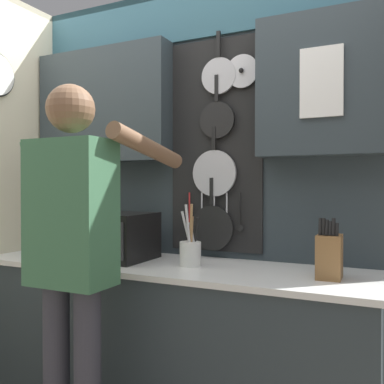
{
  "coord_description": "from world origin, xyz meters",
  "views": [
    {
      "loc": [
        1.14,
        -2.07,
        1.32
      ],
      "look_at": [
        0.05,
        0.21,
        1.28
      ],
      "focal_mm": 40.0,
      "sensor_mm": 36.0,
      "label": 1
    }
  ],
  "objects_px": {
    "microwave": "(109,236)",
    "person": "(73,242)",
    "utensil_crock": "(190,251)",
    "knife_block": "(329,256)"
  },
  "relations": [
    {
      "from": "microwave",
      "to": "utensil_crock",
      "type": "relative_size",
      "value": 1.48
    },
    {
      "from": "microwave",
      "to": "utensil_crock",
      "type": "height_order",
      "value": "utensil_crock"
    },
    {
      "from": "microwave",
      "to": "utensil_crock",
      "type": "xyz_separation_m",
      "value": [
        0.53,
        0.0,
        -0.05
      ]
    },
    {
      "from": "microwave",
      "to": "knife_block",
      "type": "distance_m",
      "value": 1.25
    },
    {
      "from": "knife_block",
      "to": "microwave",
      "type": "bearing_deg",
      "value": -179.98
    },
    {
      "from": "knife_block",
      "to": "utensil_crock",
      "type": "distance_m",
      "value": 0.72
    },
    {
      "from": "knife_block",
      "to": "person",
      "type": "xyz_separation_m",
      "value": [
        -1.04,
        -0.55,
        0.07
      ]
    },
    {
      "from": "knife_block",
      "to": "utensil_crock",
      "type": "xyz_separation_m",
      "value": [
        -0.72,
        0.0,
        -0.02
      ]
    },
    {
      "from": "microwave",
      "to": "person",
      "type": "distance_m",
      "value": 0.59
    },
    {
      "from": "person",
      "to": "knife_block",
      "type": "bearing_deg",
      "value": 28.09
    }
  ]
}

